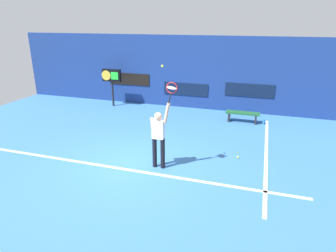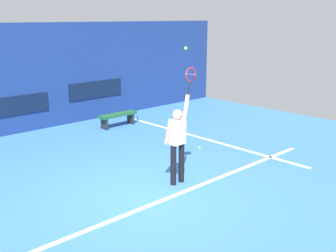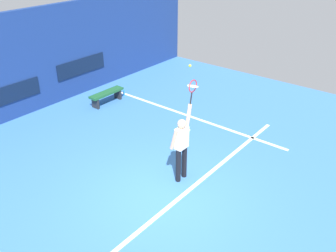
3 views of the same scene
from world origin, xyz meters
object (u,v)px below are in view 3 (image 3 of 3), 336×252
(tennis_ball, at_px, (190,66))
(court_bench, at_px, (107,95))
(tennis_player, at_px, (182,144))
(tennis_racket, at_px, (193,88))
(water_bottle, at_px, (124,93))
(spare_ball, at_px, (189,130))

(tennis_ball, distance_m, court_bench, 5.96)
(tennis_player, xyz_separation_m, court_bench, (2.01, 4.93, -0.67))
(tennis_racket, distance_m, tennis_ball, 0.65)
(tennis_player, height_order, tennis_ball, tennis_ball)
(tennis_ball, bearing_deg, water_bottle, 61.39)
(court_bench, distance_m, water_bottle, 0.90)
(spare_ball, bearing_deg, tennis_racket, -143.48)
(tennis_player, xyz_separation_m, water_bottle, (2.88, 4.93, -0.89))
(tennis_racket, height_order, spare_ball, tennis_racket)
(court_bench, bearing_deg, spare_ball, -87.31)
(tennis_ball, distance_m, spare_ball, 3.85)
(tennis_racket, height_order, water_bottle, tennis_racket)
(tennis_racket, bearing_deg, spare_ball, 36.52)
(tennis_racket, relative_size, tennis_ball, 9.18)
(tennis_ball, height_order, water_bottle, tennis_ball)
(tennis_racket, xyz_separation_m, water_bottle, (2.50, 4.93, -2.26))
(tennis_player, height_order, water_bottle, tennis_player)
(tennis_racket, bearing_deg, tennis_ball, -163.14)
(tennis_player, relative_size, spare_ball, 29.23)
(court_bench, height_order, water_bottle, court_bench)
(court_bench, relative_size, spare_ball, 20.59)
(tennis_player, relative_size, court_bench, 1.42)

